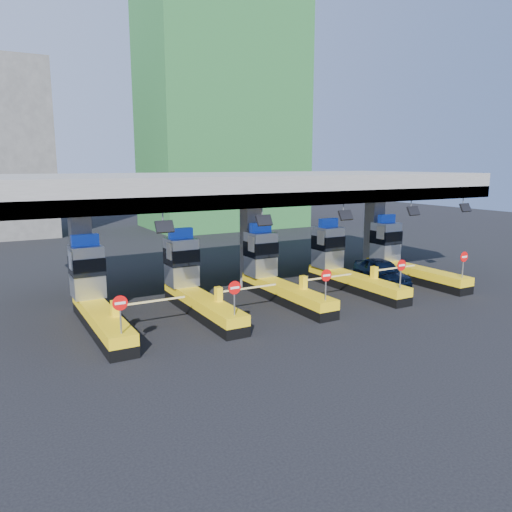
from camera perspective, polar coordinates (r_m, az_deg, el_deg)
ground at (r=28.70m, az=2.31°, el=-4.83°), size 120.00×120.00×0.00m
toll_canopy at (r=30.20m, az=-0.49°, el=7.74°), size 28.00×12.09×7.00m
toll_lane_far_left at (r=25.03m, az=-17.97°, el=-4.33°), size 4.43×8.00×4.16m
toll_lane_left at (r=26.41m, az=-7.28°, el=-3.14°), size 4.43×8.00×4.16m
toll_lane_center at (r=28.60m, az=2.04°, el=-2.00°), size 4.43×8.00×4.16m
toll_lane_right at (r=31.44m, az=9.84°, el=-1.00°), size 4.43×8.00×4.16m
toll_lane_far_right at (r=34.77m, az=16.25°, el=-0.17°), size 4.43×8.00×4.16m
bg_building_scaffold at (r=61.90m, az=-3.94°, el=16.42°), size 18.00×12.00×28.00m
van at (r=32.85m, az=14.14°, el=-1.73°), size 2.84×5.03×1.62m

